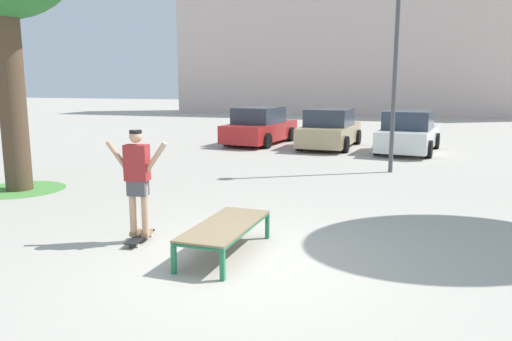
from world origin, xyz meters
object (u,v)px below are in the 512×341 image
(car_tan, at_px, (330,130))
(skate_box, at_px, (225,227))
(skater, at_px, (137,176))
(skateboard, at_px, (140,237))
(car_white, at_px, (408,133))
(light_post, at_px, (397,32))
(car_red, at_px, (260,127))

(car_tan, bearing_deg, skate_box, -87.77)
(skate_box, height_order, skater, skater)
(skateboard, xyz_separation_m, car_tan, (1.02, 12.44, 0.61))
(skateboard, xyz_separation_m, car_white, (3.94, 12.03, 0.61))
(skater, xyz_separation_m, car_white, (3.94, 12.03, -0.38))
(car_white, xyz_separation_m, light_post, (-0.42, -4.45, 3.13))
(skater, xyz_separation_m, car_tan, (1.02, 12.44, -0.38))
(skateboard, distance_m, car_tan, 12.50)
(skate_box, xyz_separation_m, car_white, (2.43, 12.17, 0.28))
(skate_box, xyz_separation_m, skateboard, (-1.51, 0.14, -0.34))
(skate_box, distance_m, car_white, 12.41)
(skater, distance_m, car_red, 12.87)
(skateboard, xyz_separation_m, light_post, (3.52, 7.58, 3.75))
(light_post, bearing_deg, car_red, 136.56)
(skater, bearing_deg, skate_box, -5.26)
(car_tan, xyz_separation_m, car_white, (2.92, -0.41, 0.00))
(skater, height_order, light_post, light_post)
(car_tan, xyz_separation_m, light_post, (2.51, -4.86, 3.13))
(skate_box, bearing_deg, skateboard, 174.80)
(car_red, xyz_separation_m, car_white, (5.85, -0.70, 0.00))
(car_tan, height_order, light_post, light_post)
(car_tan, relative_size, car_white, 0.98)
(car_red, bearing_deg, car_tan, -5.63)
(skate_box, xyz_separation_m, car_red, (-3.42, 12.86, 0.28))
(skate_box, relative_size, skater, 1.14)
(skate_box, relative_size, light_post, 0.33)
(skateboard, bearing_deg, car_white, 71.88)
(car_red, distance_m, light_post, 8.11)
(car_red, distance_m, car_tan, 2.94)
(skateboard, height_order, car_red, car_red)
(skateboard, xyz_separation_m, skater, (-0.00, 0.00, 0.99))
(skateboard, bearing_deg, skate_box, -5.20)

